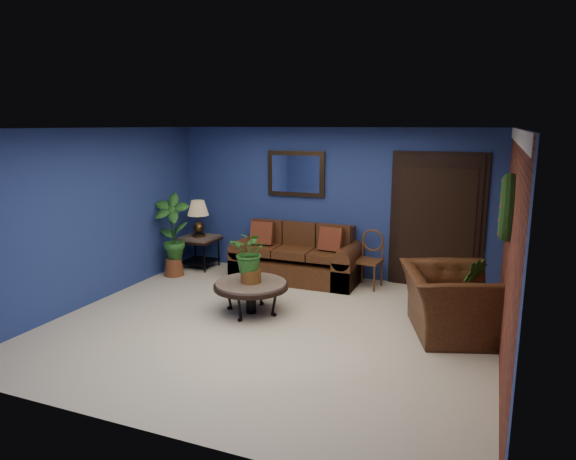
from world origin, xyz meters
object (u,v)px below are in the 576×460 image
at_px(table_lamp, 198,214).
at_px(side_chair, 370,255).
at_px(armchair, 450,302).
at_px(sofa, 298,261).
at_px(end_table, 199,244).
at_px(coffee_table, 251,286).

bearing_deg(table_lamp, side_chair, 1.24).
bearing_deg(side_chair, armchair, -40.16).
height_order(sofa, side_chair, sofa).
xyz_separation_m(sofa, side_chair, (1.22, 0.04, 0.21)).
height_order(end_table, armchair, armchair).
bearing_deg(sofa, armchair, -29.53).
bearing_deg(armchair, side_chair, 23.33).
height_order(sofa, table_lamp, table_lamp).
height_order(table_lamp, armchair, table_lamp).
distance_m(table_lamp, armchair, 4.71).
xyz_separation_m(end_table, table_lamp, (0.00, -0.00, 0.54)).
relative_size(sofa, side_chair, 2.28).
bearing_deg(side_chair, end_table, -171.09).
distance_m(end_table, side_chair, 3.10).
xyz_separation_m(sofa, end_table, (-1.88, -0.03, 0.13)).
height_order(coffee_table, side_chair, side_chair).
distance_m(coffee_table, end_table, 2.52).
distance_m(sofa, coffee_table, 1.73).
xyz_separation_m(end_table, armchair, (4.45, -1.43, -0.03)).
bearing_deg(sofa, side_chair, 1.81).
bearing_deg(end_table, coffee_table, -42.41).
bearing_deg(end_table, armchair, -17.76).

